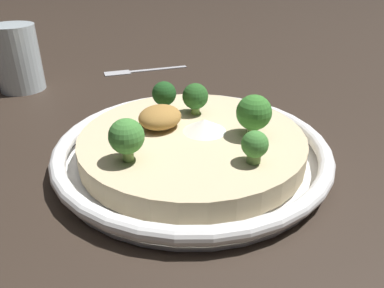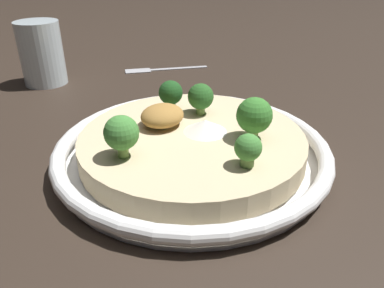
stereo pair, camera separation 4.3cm
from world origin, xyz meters
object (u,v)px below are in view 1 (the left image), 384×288
at_px(broccoli_front, 255,146).
at_px(broccoli_back_left, 127,137).
at_px(risotto_bowl, 192,148).
at_px(broccoli_back_right, 195,97).
at_px(drinking_glass, 17,58).
at_px(broccoli_back, 164,94).
at_px(broccoli_front_right, 254,113).
at_px(fork_utensil, 137,71).

bearing_deg(broccoli_front, broccoli_back_left, 115.89).
distance_m(risotto_bowl, broccoli_back_right, 0.07).
xyz_separation_m(broccoli_back_left, drinking_glass, (0.16, 0.35, -0.01)).
bearing_deg(broccoli_back, drinking_glass, 83.58).
height_order(risotto_bowl, broccoli_front_right, broccoli_front_right).
distance_m(broccoli_front_right, broccoli_back_left, 0.14).
distance_m(broccoli_back, broccoli_back_left, 0.13).
bearing_deg(broccoli_front_right, drinking_glass, 83.31).
bearing_deg(drinking_glass, risotto_bowl, -102.12).
height_order(broccoli_front_right, broccoli_front, broccoli_front_right).
bearing_deg(fork_utensil, drinking_glass, 9.78).
bearing_deg(broccoli_back, broccoli_front_right, -97.36).
xyz_separation_m(broccoli_back_right, fork_utensil, (0.20, 0.23, -0.05)).
distance_m(broccoli_front_right, broccoli_back, 0.13).
relative_size(broccoli_front, drinking_glass, 0.31).
bearing_deg(broccoli_front_right, fork_utensil, 54.58).
bearing_deg(broccoli_back_left, drinking_glass, 65.00).
xyz_separation_m(broccoli_back_right, drinking_glass, (0.03, 0.35, -0.00)).
bearing_deg(broccoli_front_right, broccoli_back, 82.64).
xyz_separation_m(broccoli_back, drinking_glass, (0.03, 0.31, -0.00)).
distance_m(broccoli_back_right, broccoli_back_left, 0.14).
bearing_deg(broccoli_back_left, broccoli_front, -64.11).
xyz_separation_m(broccoli_front, fork_utensil, (0.28, 0.34, -0.05)).
distance_m(broccoli_back, broccoli_back_right, 0.04).
bearing_deg(broccoli_back_right, broccoli_front_right, -106.46).
height_order(broccoli_front_right, broccoli_back, broccoli_front_right).
distance_m(broccoli_back_left, fork_utensil, 0.41).
height_order(risotto_bowl, broccoli_back, broccoli_back).
height_order(broccoli_back_left, drinking_glass, drinking_glass).
relative_size(risotto_bowl, fork_utensil, 2.38).
bearing_deg(broccoli_back_left, broccoli_back, 15.30).
relative_size(broccoli_front_right, broccoli_front, 1.41).
height_order(broccoli_back, broccoli_back_right, broccoli_back_right).
xyz_separation_m(broccoli_back_right, broccoli_front, (-0.08, -0.11, -0.00)).
xyz_separation_m(broccoli_back, broccoli_back_left, (-0.13, -0.03, 0.00)).
height_order(broccoli_back_right, broccoli_front, broccoli_back_right).
distance_m(broccoli_front, fork_utensil, 0.44).
height_order(risotto_bowl, fork_utensil, risotto_bowl).
height_order(broccoli_back, fork_utensil, broccoli_back).
xyz_separation_m(broccoli_front_right, broccoli_back, (0.02, 0.12, -0.01)).
bearing_deg(broccoli_front_right, risotto_bowl, 115.65).
xyz_separation_m(risotto_bowl, broccoli_back, (0.05, 0.06, 0.04)).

